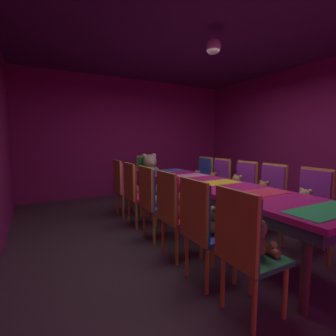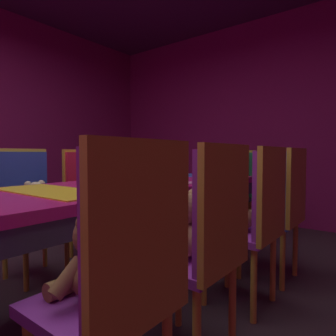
{
  "view_description": "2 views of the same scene",
  "coord_description": "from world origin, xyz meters",
  "px_view_note": "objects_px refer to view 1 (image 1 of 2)",
  "views": [
    {
      "loc": [
        -2.12,
        -2.6,
        1.33
      ],
      "look_at": [
        -0.09,
        1.15,
        0.84
      ],
      "focal_mm": 26.16,
      "sensor_mm": 36.0,
      "label": 1
    },
    {
      "loc": [
        1.47,
        -0.87,
        0.94
      ],
      "look_at": [
        -0.04,
        1.07,
        0.83
      ],
      "focal_mm": 31.79,
      "sensor_mm": 36.0,
      "label": 2
    }
  ],
  "objects_px": {
    "teddy_left_1": "(213,221)",
    "chair_left_4": "(134,188)",
    "chair_left_3": "(151,196)",
    "chair_right_5": "(203,176)",
    "chair_right_2": "(270,191)",
    "chair_left_1": "(200,221)",
    "teddy_right_4": "(213,181)",
    "teddy_left_0": "(257,239)",
    "throne_chair": "(147,173)",
    "teddy_right_2": "(263,193)",
    "teddy_right_5": "(197,178)",
    "teddy_left_3": "(161,196)",
    "chair_left_5": "(122,183)",
    "chair_right_3": "(243,185)",
    "chair_right_1": "(312,200)",
    "pendant_light": "(213,47)",
    "teddy_left_5": "(130,182)",
    "banquet_table": "(214,189)",
    "teddy_left_2": "(183,207)",
    "chair_right_4": "(219,180)",
    "chair_left_2": "(172,207)",
    "chair_left_0": "(243,242)",
    "king_teddy_bear": "(150,169)",
    "teddy_right_1": "(304,202)"
  },
  "relations": [
    {
      "from": "teddy_left_1",
      "to": "chair_left_4",
      "type": "relative_size",
      "value": 0.29
    },
    {
      "from": "chair_left_3",
      "to": "chair_right_5",
      "type": "height_order",
      "value": "same"
    },
    {
      "from": "chair_right_2",
      "to": "chair_right_5",
      "type": "relative_size",
      "value": 1.0
    },
    {
      "from": "chair_left_1",
      "to": "teddy_right_4",
      "type": "relative_size",
      "value": 3.23
    },
    {
      "from": "teddy_left_0",
      "to": "throne_chair",
      "type": "distance_m",
      "value": 3.72
    },
    {
      "from": "chair_left_4",
      "to": "teddy_right_2",
      "type": "height_order",
      "value": "chair_left_4"
    },
    {
      "from": "teddy_right_5",
      "to": "teddy_left_3",
      "type": "bearing_deg",
      "value": 38.88
    },
    {
      "from": "chair_left_5",
      "to": "chair_right_3",
      "type": "xyz_separation_m",
      "value": [
        1.67,
        -1.16,
        0.0
      ]
    },
    {
      "from": "teddy_left_3",
      "to": "chair_right_1",
      "type": "xyz_separation_m",
      "value": [
        1.51,
        -1.13,
        0.02
      ]
    },
    {
      "from": "chair_right_1",
      "to": "throne_chair",
      "type": "height_order",
      "value": "same"
    },
    {
      "from": "teddy_right_4",
      "to": "pendant_light",
      "type": "distance_m",
      "value": 2.22
    },
    {
      "from": "teddy_left_5",
      "to": "chair_right_2",
      "type": "relative_size",
      "value": 0.35
    },
    {
      "from": "banquet_table",
      "to": "chair_left_5",
      "type": "bearing_deg",
      "value": 120.79
    },
    {
      "from": "chair_right_1",
      "to": "chair_right_2",
      "type": "relative_size",
      "value": 1.0
    },
    {
      "from": "teddy_left_2",
      "to": "chair_right_4",
      "type": "bearing_deg",
      "value": 37.94
    },
    {
      "from": "chair_left_3",
      "to": "chair_right_2",
      "type": "height_order",
      "value": "same"
    },
    {
      "from": "chair_left_5",
      "to": "teddy_right_2",
      "type": "bearing_deg",
      "value": -47.65
    },
    {
      "from": "teddy_left_0",
      "to": "teddy_right_2",
      "type": "height_order",
      "value": "teddy_left_0"
    },
    {
      "from": "teddy_left_3",
      "to": "teddy_left_5",
      "type": "height_order",
      "value": "teddy_left_5"
    },
    {
      "from": "banquet_table",
      "to": "chair_left_3",
      "type": "xyz_separation_m",
      "value": [
        -0.82,
        0.27,
        -0.06
      ]
    },
    {
      "from": "teddy_left_0",
      "to": "teddy_right_4",
      "type": "relative_size",
      "value": 1.03
    },
    {
      "from": "chair_left_4",
      "to": "teddy_left_5",
      "type": "relative_size",
      "value": 2.83
    },
    {
      "from": "teddy_left_0",
      "to": "teddy_right_4",
      "type": "bearing_deg",
      "value": 58.54
    },
    {
      "from": "chair_right_1",
      "to": "teddy_right_4",
      "type": "xyz_separation_m",
      "value": [
        -0.16,
        1.72,
        -0.01
      ]
    },
    {
      "from": "chair_right_3",
      "to": "teddy_left_0",
      "type": "bearing_deg",
      "value": 47.16
    },
    {
      "from": "teddy_left_0",
      "to": "teddy_left_2",
      "type": "relative_size",
      "value": 1.12
    },
    {
      "from": "chair_left_2",
      "to": "throne_chair",
      "type": "xyz_separation_m",
      "value": [
        0.82,
        2.6,
        0.0
      ]
    },
    {
      "from": "chair_left_0",
      "to": "teddy_left_3",
      "type": "xyz_separation_m",
      "value": [
        0.16,
        1.64,
        -0.02
      ]
    },
    {
      "from": "king_teddy_bear",
      "to": "chair_right_5",
      "type": "bearing_deg",
      "value": 47.27
    },
    {
      "from": "teddy_right_4",
      "to": "king_teddy_bear",
      "type": "distance_m",
      "value": 1.44
    },
    {
      "from": "chair_left_5",
      "to": "chair_right_1",
      "type": "xyz_separation_m",
      "value": [
        1.68,
        -2.28,
        0.0
      ]
    },
    {
      "from": "chair_right_1",
      "to": "chair_right_3",
      "type": "distance_m",
      "value": 1.12
    },
    {
      "from": "teddy_left_3",
      "to": "king_teddy_bear",
      "type": "distance_m",
      "value": 1.97
    },
    {
      "from": "teddy_left_5",
      "to": "chair_right_2",
      "type": "xyz_separation_m",
      "value": [
        1.53,
        -1.68,
        -0.0
      ]
    },
    {
      "from": "chair_left_3",
      "to": "teddy_right_4",
      "type": "xyz_separation_m",
      "value": [
        1.49,
        0.59,
        -0.01
      ]
    },
    {
      "from": "chair_left_1",
      "to": "teddy_right_2",
      "type": "relative_size",
      "value": 3.16
    },
    {
      "from": "chair_right_1",
      "to": "throne_chair",
      "type": "xyz_separation_m",
      "value": [
        -0.83,
        3.15,
        0.0
      ]
    },
    {
      "from": "chair_left_1",
      "to": "chair_right_4",
      "type": "bearing_deg",
      "value": 45.95
    },
    {
      "from": "teddy_left_0",
      "to": "chair_left_0",
      "type": "bearing_deg",
      "value": 180.0
    },
    {
      "from": "teddy_left_0",
      "to": "chair_left_1",
      "type": "bearing_deg",
      "value": 106.85
    },
    {
      "from": "chair_right_3",
      "to": "throne_chair",
      "type": "relative_size",
      "value": 1.0
    },
    {
      "from": "chair_right_1",
      "to": "teddy_right_2",
      "type": "height_order",
      "value": "chair_right_1"
    },
    {
      "from": "chair_left_0",
      "to": "banquet_table",
      "type": "bearing_deg",
      "value": 58.6
    },
    {
      "from": "chair_left_0",
      "to": "teddy_right_5",
      "type": "distance_m",
      "value": 3.12
    },
    {
      "from": "teddy_left_3",
      "to": "pendant_light",
      "type": "relative_size",
      "value": 1.5
    },
    {
      "from": "teddy_right_2",
      "to": "chair_right_4",
      "type": "relative_size",
      "value": 0.32
    },
    {
      "from": "chair_left_1",
      "to": "chair_left_2",
      "type": "distance_m",
      "value": 0.55
    },
    {
      "from": "chair_right_4",
      "to": "chair_left_4",
      "type": "bearing_deg",
      "value": 0.11
    },
    {
      "from": "chair_left_3",
      "to": "chair_right_1",
      "type": "bearing_deg",
      "value": -34.44
    },
    {
      "from": "teddy_left_0",
      "to": "teddy_right_1",
      "type": "bearing_deg",
      "value": 20.29
    }
  ]
}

